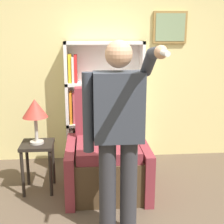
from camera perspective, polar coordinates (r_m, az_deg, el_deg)
name	(u,v)px	position (r m, az deg, el deg)	size (l,w,h in m)	color
wall_back	(106,61)	(4.37, -1.17, 9.27)	(8.00, 0.11, 2.80)	#DBCC84
bookcase	(98,107)	(4.31, -2.62, 0.92)	(1.06, 0.28, 1.68)	white
armchair	(107,159)	(3.65, -0.94, -8.56)	(0.92, 0.88, 1.16)	#4C3823
person_standing	(118,130)	(2.61, 1.14, -3.37)	(0.56, 0.78, 1.73)	#2D2D33
side_table	(38,154)	(3.68, -13.43, -7.41)	(0.36, 0.36, 0.58)	black
table_lamp	(35,110)	(3.53, -13.91, 0.37)	(0.28, 0.28, 0.51)	#B7B2A8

